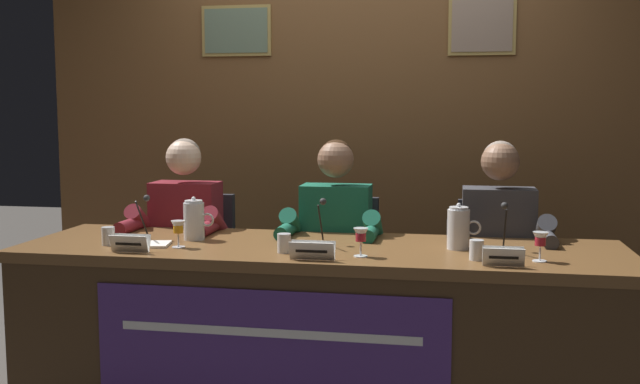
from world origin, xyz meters
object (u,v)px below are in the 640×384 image
object	(u,v)px
juice_glass_center	(361,237)
microphone_center	(320,231)
microphone_left	(140,226)
chair_right	(495,289)
panelist_right	(499,245)
water_pitcher_left_side	(194,220)
water_pitcher_right_side	(459,228)
document_stack_left	(146,244)
microphone_right	(505,237)
conference_table	(315,302)
juice_glass_right	(540,241)
nameplate_center	(312,250)
juice_glass_left	(178,229)
panelist_left	(181,234)
nameplate_right	(503,257)
nameplate_left	(130,243)
water_cup_left	(108,237)
chair_center	(339,283)
water_cup_center	(284,244)
panelist_center	(334,239)
chair_left	(195,276)
water_cup_right	(477,251)

from	to	relation	value
juice_glass_center	microphone_center	distance (m)	0.28
microphone_left	chair_right	world-z (taller)	microphone_left
microphone_center	panelist_right	xyz separation A→B (m)	(0.82, 0.43, -0.11)
water_pitcher_left_side	water_pitcher_right_side	bearing A→B (deg)	-0.53
microphone_center	document_stack_left	size ratio (longest dim) A/B	0.92
microphone_right	water_pitcher_right_side	xyz separation A→B (m)	(-0.20, 0.07, 0.02)
conference_table	document_stack_left	bearing A→B (deg)	-177.32
juice_glass_right	document_stack_left	size ratio (longest dim) A/B	0.53
microphone_center	chair_right	bearing A→B (deg)	37.14
nameplate_center	microphone_center	xyz separation A→B (m)	(-0.02, 0.28, 0.03)
microphone_center	microphone_left	bearing A→B (deg)	-178.51
juice_glass_left	panelist_left	bearing A→B (deg)	110.22
microphone_center	nameplate_right	size ratio (longest dim) A/B	1.32
nameplate_left	juice_glass_left	xyz separation A→B (m)	(0.17, 0.14, 0.05)
juice_glass_left	juice_glass_right	distance (m)	1.59
juice_glass_right	microphone_right	xyz separation A→B (m)	(-0.13, 0.14, -0.01)
water_cup_left	chair_center	size ratio (longest dim) A/B	0.10
chair_center	nameplate_center	bearing A→B (deg)	-88.40
juice_glass_center	water_pitcher_right_side	bearing A→B (deg)	31.10
panelist_left	water_cup_center	bearing A→B (deg)	-39.48
juice_glass_left	microphone_left	distance (m)	0.25
document_stack_left	nameplate_right	bearing A→B (deg)	-5.84
panelist_center	water_cup_center	size ratio (longest dim) A/B	14.23
nameplate_left	juice_glass_left	bearing A→B (deg)	40.59
chair_center	nameplate_right	bearing A→B (deg)	-48.06
chair_left	panelist_left	world-z (taller)	panelist_left
nameplate_left	nameplate_center	xyz separation A→B (m)	(0.82, -0.02, 0.00)
water_cup_left	chair_center	world-z (taller)	chair_center
chair_left	nameplate_center	bearing A→B (deg)	-46.69
chair_right	nameplate_right	bearing A→B (deg)	-91.65
chair_center	water_pitcher_right_side	size ratio (longest dim) A/B	4.20
chair_center	water_pitcher_left_side	xyz separation A→B (m)	(-0.63, -0.54, 0.41)
microphone_left	juice_glass_center	world-z (taller)	microphone_left
panelist_left	microphone_right	bearing A→B (deg)	-14.44
panelist_center	nameplate_right	distance (m)	1.07
nameplate_left	microphone_center	xyz separation A→B (m)	(0.80, 0.27, 0.03)
microphone_right	chair_center	bearing A→B (deg)	142.92
panelist_left	water_pitcher_left_side	bearing A→B (deg)	-59.31
microphone_left	microphone_right	xyz separation A→B (m)	(1.68, 0.02, 0.00)
nameplate_right	water_pitcher_left_side	world-z (taller)	water_pitcher_left_side
nameplate_center	microphone_center	bearing A→B (deg)	93.97
nameplate_center	juice_glass_right	distance (m)	0.94
water_cup_left	document_stack_left	bearing A→B (deg)	5.55
panelist_right	water_cup_right	xyz separation A→B (m)	(-0.13, -0.58, 0.08)
water_cup_left	microphone_center	bearing A→B (deg)	7.28
nameplate_center	juice_glass_right	bearing A→B (deg)	8.40
microphone_left	nameplate_right	xyz separation A→B (m)	(1.66, -0.25, -0.03)
microphone_right	nameplate_left	bearing A→B (deg)	-170.71
conference_table	water_cup_center	xyz separation A→B (m)	(-0.12, -0.08, 0.28)
juice_glass_center	water_cup_left	bearing A→B (deg)	177.42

